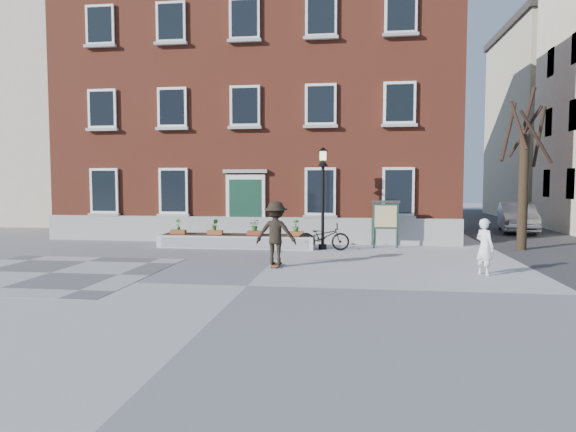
# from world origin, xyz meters

# --- Properties ---
(ground) EXTENTS (100.00, 100.00, 0.00)m
(ground) POSITION_xyz_m (0.00, 0.00, 0.00)
(ground) COLOR #9B9A9D
(ground) RESTS_ON ground
(checker_patch) EXTENTS (6.00, 6.00, 0.01)m
(checker_patch) POSITION_xyz_m (-6.00, 1.00, 0.01)
(checker_patch) COLOR #545456
(checker_patch) RESTS_ON ground
(distant_building) EXTENTS (10.00, 12.00, 13.00)m
(distant_building) POSITION_xyz_m (-18.00, 20.00, 6.50)
(distant_building) COLOR beige
(distant_building) RESTS_ON ground
(bicycle) EXTENTS (2.04, 0.87, 1.04)m
(bicycle) POSITION_xyz_m (1.47, 6.84, 0.52)
(bicycle) COLOR black
(bicycle) RESTS_ON ground
(parked_car) EXTENTS (2.34, 4.76, 1.50)m
(parked_car) POSITION_xyz_m (10.89, 14.97, 0.75)
(parked_car) COLOR silver
(parked_car) RESTS_ON ground
(bystander) EXTENTS (0.64, 0.70, 1.60)m
(bystander) POSITION_xyz_m (6.30, 2.37, 0.80)
(bystander) COLOR white
(bystander) RESTS_ON ground
(brick_building) EXTENTS (18.40, 10.85, 12.60)m
(brick_building) POSITION_xyz_m (-2.00, 13.98, 6.30)
(brick_building) COLOR brown
(brick_building) RESTS_ON ground
(planter_assembly) EXTENTS (6.20, 1.12, 1.15)m
(planter_assembly) POSITION_xyz_m (-1.99, 7.18, 0.31)
(planter_assembly) COLOR silver
(planter_assembly) RESTS_ON ground
(bare_tree) EXTENTS (1.83, 1.83, 6.16)m
(bare_tree) POSITION_xyz_m (9.01, 8.01, 2.79)
(bare_tree) COLOR #322416
(bare_tree) RESTS_ON ground
(lamp_post) EXTENTS (0.40, 0.40, 3.93)m
(lamp_post) POSITION_xyz_m (1.43, 7.15, 2.54)
(lamp_post) COLOR black
(lamp_post) RESTS_ON ground
(notice_board) EXTENTS (1.10, 0.16, 1.87)m
(notice_board) POSITION_xyz_m (3.85, 7.92, 1.26)
(notice_board) COLOR #1A3523
(notice_board) RESTS_ON ground
(skateboarder) EXTENTS (1.28, 0.78, 2.02)m
(skateboarder) POSITION_xyz_m (0.26, 2.96, 1.04)
(skateboarder) COLOR brown
(skateboarder) RESTS_ON ground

